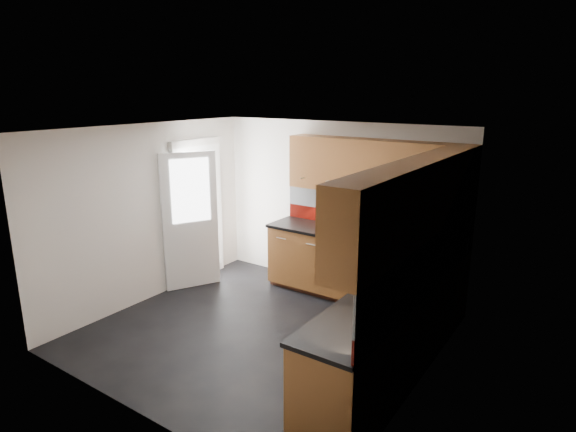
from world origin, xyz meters
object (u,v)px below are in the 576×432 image
Objects in this scene: toaster at (455,242)px; gas_hob at (354,233)px; utensil_pot at (321,218)px; food_processor at (412,263)px.

gas_hob is at bearing -175.26° from toaster.
utensil_pot reaches higher than toaster.
utensil_pot is (-0.60, 0.16, 0.08)m from gas_hob.
gas_hob is 1.79× the size of toaster.
toaster is at bearing 4.74° from gas_hob.
toaster reaches higher than gas_hob.
food_processor is (-0.14, -1.09, 0.03)m from toaster.
utensil_pot is at bearing 178.45° from toaster.
toaster is (1.30, 0.11, 0.08)m from gas_hob.
food_processor reaches higher than toaster.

